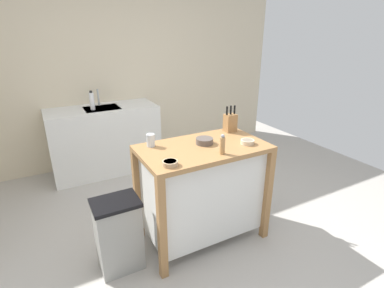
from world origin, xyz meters
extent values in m
plane|color=#ADA8A0|center=(0.00, 0.00, 0.00)|extent=(6.28, 6.28, 0.00)
cube|color=beige|center=(0.00, 2.38, 1.30)|extent=(5.28, 0.10, 2.60)
cube|color=#9E7042|center=(0.18, 0.16, 0.91)|extent=(1.10, 0.63, 0.04)
cube|color=silver|center=(0.18, 0.16, 0.49)|extent=(1.00, 0.53, 0.79)
cube|color=#9E7042|center=(-0.34, -0.13, 0.44)|extent=(0.06, 0.06, 0.89)
cube|color=#9E7042|center=(0.70, -0.13, 0.44)|extent=(0.06, 0.06, 0.89)
cube|color=#9E7042|center=(-0.34, 0.45, 0.44)|extent=(0.06, 0.06, 0.89)
cube|color=#9E7042|center=(0.70, 0.45, 0.44)|extent=(0.06, 0.06, 0.89)
cube|color=#9E7042|center=(0.61, 0.38, 1.01)|extent=(0.11, 0.09, 0.17)
cylinder|color=black|center=(0.57, 0.38, 1.14)|extent=(0.02, 0.02, 0.08)
cylinder|color=black|center=(0.61, 0.38, 1.14)|extent=(0.02, 0.02, 0.08)
cylinder|color=black|center=(0.66, 0.38, 1.14)|extent=(0.02, 0.02, 0.08)
cylinder|color=tan|center=(-0.22, -0.05, 0.95)|extent=(0.12, 0.12, 0.04)
cylinder|color=brown|center=(-0.22, -0.05, 0.96)|extent=(0.10, 0.10, 0.01)
cylinder|color=#564C47|center=(0.22, 0.21, 0.96)|extent=(0.15, 0.15, 0.05)
cylinder|color=#342D2A|center=(0.22, 0.21, 0.98)|extent=(0.12, 0.12, 0.01)
cylinder|color=beige|center=(0.55, 0.02, 0.95)|extent=(0.12, 0.12, 0.04)
cylinder|color=gray|center=(0.55, 0.02, 0.96)|extent=(0.10, 0.10, 0.01)
cylinder|color=silver|center=(-0.21, 0.37, 0.98)|extent=(0.07, 0.07, 0.11)
cylinder|color=#AD7F4C|center=(0.23, -0.05, 1.00)|extent=(0.04, 0.04, 0.14)
sphere|color=#99999E|center=(0.23, -0.05, 1.08)|extent=(0.03, 0.03, 0.03)
cube|color=gray|center=(-0.61, 0.14, 0.30)|extent=(0.34, 0.26, 0.60)
cube|color=black|center=(-0.61, 0.14, 0.61)|extent=(0.36, 0.28, 0.03)
cube|color=silver|center=(-0.27, 2.03, 0.45)|extent=(1.41, 0.60, 0.90)
cube|color=silver|center=(-0.27, 2.01, 0.89)|extent=(0.44, 0.36, 0.03)
cylinder|color=#B7BCC1|center=(-0.27, 2.17, 1.01)|extent=(0.02, 0.02, 0.22)
cylinder|color=white|center=(-0.39, 1.97, 1.01)|extent=(0.06, 0.06, 0.22)
cylinder|color=black|center=(-0.39, 1.97, 1.13)|extent=(0.04, 0.04, 0.02)
camera|label=1|loc=(-0.99, -1.83, 1.86)|focal=27.33mm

